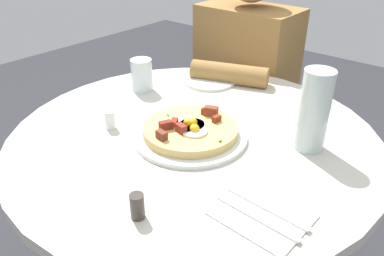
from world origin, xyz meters
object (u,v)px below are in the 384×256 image
(water_bottle, at_px, (314,111))
(breakfast_pizza, at_px, (190,129))
(water_glass, at_px, (142,75))
(pepper_shaker, at_px, (137,206))
(dining_table, at_px, (194,185))
(pizza_plate, at_px, (190,135))
(bread_plate, at_px, (210,81))
(knife, at_px, (267,208))
(person_seated, at_px, (243,108))
(salt_shaker, at_px, (110,120))
(fork, at_px, (257,217))

(water_bottle, bearing_deg, breakfast_pizza, 31.10)
(water_glass, bearing_deg, pepper_shaker, 135.81)
(dining_table, bearing_deg, pizza_plate, 111.79)
(bread_plate, height_order, knife, bread_plate)
(water_bottle, relative_size, pepper_shaker, 3.82)
(water_glass, xyz_separation_m, pepper_shaker, (-0.43, 0.42, -0.03))
(person_seated, xyz_separation_m, salt_shaker, (-0.04, 0.72, 0.25))
(dining_table, xyz_separation_m, fork, (-0.30, 0.18, 0.18))
(pizza_plate, xyz_separation_m, water_glass, (0.31, -0.13, 0.05))
(person_seated, bearing_deg, breakfast_pizza, 110.78)
(person_seated, distance_m, pepper_shaker, 1.01)
(breakfast_pizza, distance_m, water_bottle, 0.30)
(breakfast_pizza, relative_size, fork, 1.34)
(person_seated, height_order, fork, person_seated)
(fork, distance_m, salt_shaker, 0.49)
(fork, bearing_deg, water_bottle, 99.35)
(bread_plate, relative_size, water_glass, 1.70)
(breakfast_pizza, height_order, salt_shaker, breakfast_pizza)
(breakfast_pizza, height_order, water_bottle, water_bottle)
(bread_plate, xyz_separation_m, water_glass, (0.13, 0.19, 0.05))
(person_seated, distance_m, breakfast_pizza, 0.71)
(pizza_plate, bearing_deg, pepper_shaker, 111.91)
(fork, relative_size, pepper_shaker, 3.42)
(pizza_plate, height_order, pepper_shaker, pepper_shaker)
(pepper_shaker, bearing_deg, knife, -135.60)
(dining_table, relative_size, fork, 5.34)
(person_seated, bearing_deg, water_glass, 80.94)
(knife, bearing_deg, fork, -90.00)
(knife, xyz_separation_m, water_glass, (0.61, -0.24, 0.05))
(fork, distance_m, water_bottle, 0.32)
(knife, relative_size, water_bottle, 0.90)
(breakfast_pizza, xyz_separation_m, knife, (-0.29, 0.11, -0.02))
(breakfast_pizza, distance_m, pepper_shaker, 0.31)
(fork, xyz_separation_m, pepper_shaker, (0.18, 0.14, 0.02))
(dining_table, relative_size, pepper_shaker, 18.27)
(breakfast_pizza, bearing_deg, water_glass, -22.54)
(bread_plate, relative_size, fork, 0.97)
(person_seated, distance_m, water_bottle, 0.75)
(water_glass, xyz_separation_m, water_bottle, (-0.57, -0.02, 0.05))
(person_seated, relative_size, fork, 6.31)
(person_seated, bearing_deg, pizza_plate, 110.76)
(water_bottle, height_order, pepper_shaker, water_bottle)
(breakfast_pizza, relative_size, salt_shaker, 4.83)
(water_glass, bearing_deg, knife, 158.05)
(dining_table, xyz_separation_m, water_glass, (0.30, -0.10, 0.23))
(dining_table, bearing_deg, fork, 149.61)
(breakfast_pizza, distance_m, knife, 0.31)
(knife, height_order, salt_shaker, salt_shaker)
(breakfast_pizza, distance_m, salt_shaker, 0.22)
(fork, bearing_deg, person_seated, 126.01)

